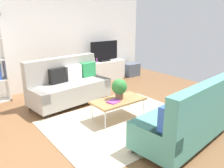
# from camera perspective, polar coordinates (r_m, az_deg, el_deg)

# --- Properties ---
(ground_plane) EXTENTS (7.68, 7.68, 0.00)m
(ground_plane) POSITION_cam_1_polar(r_m,az_deg,el_deg) (4.87, -0.31, -8.44)
(ground_plane) COLOR brown
(wall_far) EXTENTS (6.40, 0.12, 2.90)m
(wall_far) POSITION_cam_1_polar(r_m,az_deg,el_deg) (6.88, -14.79, 11.04)
(wall_far) COLOR white
(wall_far) RESTS_ON ground_plane
(area_rug) EXTENTS (2.90, 2.20, 0.01)m
(area_rug) POSITION_cam_1_polar(r_m,az_deg,el_deg) (4.68, 2.66, -9.45)
(area_rug) COLOR beige
(area_rug) RESTS_ON ground_plane
(couch_beige) EXTENTS (1.98, 1.05, 1.10)m
(couch_beige) POSITION_cam_1_polar(r_m,az_deg,el_deg) (5.62, -10.72, -0.30)
(couch_beige) COLOR gray
(couch_beige) RESTS_ON ground_plane
(couch_green) EXTENTS (1.99, 1.06, 1.10)m
(couch_green) POSITION_cam_1_polar(r_m,az_deg,el_deg) (3.99, 18.10, -8.20)
(couch_green) COLOR teal
(couch_green) RESTS_ON ground_plane
(coffee_table) EXTENTS (1.10, 0.56, 0.42)m
(coffee_table) POSITION_cam_1_polar(r_m,az_deg,el_deg) (4.70, 1.62, -4.20)
(coffee_table) COLOR #9E7042
(coffee_table) RESTS_ON ground_plane
(tv_console) EXTENTS (1.40, 0.44, 0.64)m
(tv_console) POSITION_cam_1_polar(r_m,az_deg,el_deg) (7.53, -1.97, 3.31)
(tv_console) COLOR silver
(tv_console) RESTS_ON ground_plane
(tv) EXTENTS (1.00, 0.20, 0.64)m
(tv) POSITION_cam_1_polar(r_m,az_deg,el_deg) (7.39, -1.93, 8.05)
(tv) COLOR black
(tv) RESTS_ON tv_console
(storage_trunk) EXTENTS (0.52, 0.40, 0.44)m
(storage_trunk) POSITION_cam_1_polar(r_m,az_deg,el_deg) (8.15, 4.77, 3.58)
(storage_trunk) COLOR #4C5666
(storage_trunk) RESTS_ON ground_plane
(potted_plant) EXTENTS (0.32, 0.32, 0.42)m
(potted_plant) POSITION_cam_1_polar(r_m,az_deg,el_deg) (4.65, 1.83, -0.90)
(potted_plant) COLOR brown
(potted_plant) RESTS_ON coffee_table
(table_book_0) EXTENTS (0.28, 0.23, 0.03)m
(table_book_0) POSITION_cam_1_polar(r_m,az_deg,el_deg) (4.55, 0.40, -4.36)
(table_book_0) COLOR purple
(table_book_0) RESTS_ON coffee_table
(vase_0) EXTENTS (0.11, 0.11, 0.18)m
(vase_0) POSITION_cam_1_polar(r_m,az_deg,el_deg) (7.17, -6.04, 5.91)
(vase_0) COLOR #B24C4C
(vase_0) RESTS_ON tv_console
(bottle_0) EXTENTS (0.05, 0.05, 0.16)m
(bottle_0) POSITION_cam_1_polar(r_m,az_deg,el_deg) (7.19, -4.51, 5.89)
(bottle_0) COLOR silver
(bottle_0) RESTS_ON tv_console
(bottle_1) EXTENTS (0.04, 0.04, 0.15)m
(bottle_1) POSITION_cam_1_polar(r_m,az_deg,el_deg) (7.24, -3.83, 5.93)
(bottle_1) COLOR purple
(bottle_1) RESTS_ON tv_console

